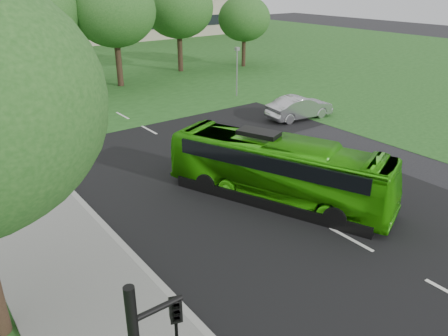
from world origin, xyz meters
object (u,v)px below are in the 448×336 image
(tree_park_d, at_px, (178,8))
(bus, at_px, (278,170))
(tree_park_b, at_px, (35,12))
(camera_pole, at_px, (237,65))
(sedan, at_px, (300,107))
(tree_park_c, at_px, (114,11))
(tree_park_e, at_px, (244,19))

(tree_park_d, distance_m, bus, 29.92)
(tree_park_b, distance_m, tree_park_d, 13.87)
(bus, distance_m, camera_pole, 18.34)
(camera_pole, bearing_deg, sedan, -116.75)
(tree_park_c, height_order, tree_park_e, tree_park_c)
(tree_park_c, xyz_separation_m, tree_park_e, (14.87, 0.64, -1.40))
(tree_park_e, bearing_deg, sedan, -117.87)
(tree_park_d, bearing_deg, tree_park_b, -177.25)
(tree_park_c, xyz_separation_m, sedan, (5.69, -16.71, -5.62))
(tree_park_b, bearing_deg, tree_park_d, 2.75)
(bus, relative_size, sedan, 2.10)
(tree_park_e, height_order, bus, tree_park_e)
(tree_park_b, height_order, tree_park_e, tree_park_b)
(tree_park_e, xyz_separation_m, camera_pole, (-8.77, -9.83, -2.46))
(bus, relative_size, camera_pole, 2.54)
(tree_park_e, distance_m, camera_pole, 13.40)
(tree_park_b, relative_size, tree_park_e, 1.31)
(bus, distance_m, sedan, 12.35)
(tree_park_d, relative_size, tree_park_e, 1.25)
(tree_park_e, bearing_deg, tree_park_b, 176.66)
(tree_park_e, distance_m, bus, 31.59)
(tree_park_b, height_order, sedan, tree_park_b)
(tree_park_b, height_order, bus, tree_park_b)
(tree_park_e, xyz_separation_m, bus, (-18.69, -25.21, -3.61))
(tree_park_b, xyz_separation_m, camera_pole, (12.03, -11.04, -3.96))
(tree_park_d, height_order, tree_park_e, tree_park_d)
(tree_park_d, xyz_separation_m, camera_pole, (-1.82, -11.71, -3.71))
(camera_pole, bearing_deg, tree_park_e, 24.65)
(bus, bearing_deg, tree_park_b, 72.52)
(tree_park_d, bearing_deg, sedan, -96.61)
(tree_park_c, xyz_separation_m, bus, (-3.82, -24.57, -5.01))
(tree_park_b, relative_size, sedan, 2.02)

